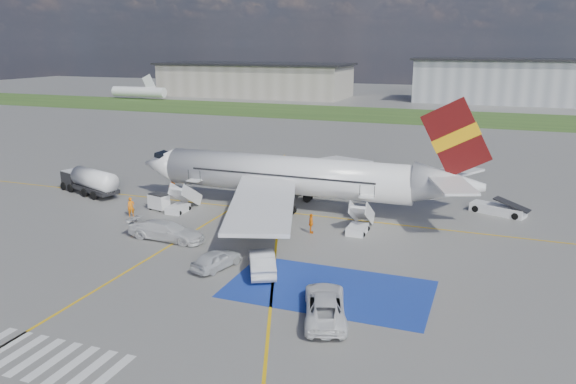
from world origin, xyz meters
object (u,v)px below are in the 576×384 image
Objects in this scene: van_white_a at (325,301)px; car_silver_a at (216,259)px; van_white_b at (166,228)px; belt_loader at (498,210)px; gpu_cart at (159,203)px; airliner at (300,176)px; car_silver_b at (262,262)px; fuel_tanker at (90,183)px.

car_silver_a is at bearing -42.49° from van_white_a.
belt_loader is at bearing -53.23° from van_white_b.
belt_loader reaches higher than gpu_cart.
gpu_cart reaches higher than car_silver_a.
car_silver_a is at bearing -91.70° from airliner.
van_white_a is at bearing -90.52° from belt_loader.
airliner is 14.67m from gpu_cart.
gpu_cart is 9.38m from van_white_b.
car_silver_a is 0.83× the size of car_silver_b.
gpu_cart is 0.42× the size of van_white_b.
gpu_cart is at bearing -26.96° from car_silver_a.
fuel_tanker is 3.96× the size of gpu_cart.
car_silver_b is (27.04, -13.87, -0.39)m from fuel_tanker.
fuel_tanker is at bearing -179.63° from gpu_cart.
belt_loader is at bearing 32.01° from gpu_cart.
car_silver_a is (12.77, -11.77, -0.03)m from gpu_cart.
van_white_a is (22.68, -16.23, 0.25)m from gpu_cart.
car_silver_a is at bearing -18.80° from car_silver_b.
gpu_cart is 0.39× the size of belt_loader.
car_silver_b is (-16.23, -21.97, 0.44)m from belt_loader.
van_white_a is (33.41, -18.80, -0.24)m from fuel_tanker.
van_white_b reaches higher than gpu_cart.
airliner is 20.12m from belt_loader.
belt_loader is 1.36× the size of car_silver_a.
car_silver_b is at bearing -106.92° from van_white_b.
van_white_b is (5.65, -7.49, 0.31)m from gpu_cart.
gpu_cart is at bearing -156.98° from airliner.
gpu_cart is 0.53× the size of car_silver_a.
van_white_b reaches higher than car_silver_a.
belt_loader is 1.09× the size of van_white_a.
van_white_a reaches higher than car_silver_a.
airliner reaches higher than van_white_a.
fuel_tanker reaches higher than car_silver_b.
gpu_cart is at bearing -61.19° from car_silver_b.
belt_loader is 28.66m from van_white_a.
van_white_b is (-10.66, 3.81, 0.21)m from car_silver_b.
airliner is 23.92m from van_white_a.
car_silver_b is (16.31, -11.29, 0.10)m from gpu_cart.
fuel_tanker is (-24.02, -3.07, -2.14)m from airliner.
gpu_cart is 0.42× the size of van_white_a.
car_silver_b is (3.54, 0.48, 0.13)m from car_silver_a.
van_white_a is at bearing -114.43° from van_white_b.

